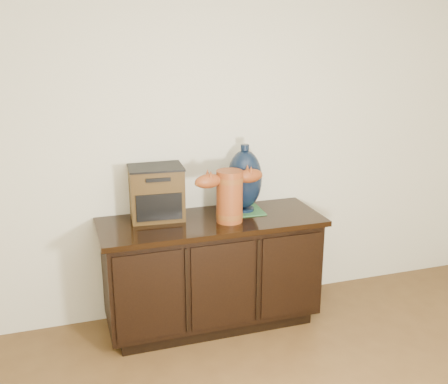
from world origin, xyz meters
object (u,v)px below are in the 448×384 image
object	(u,v)px
spray_can	(234,202)
sideboard	(212,271)
tv_radio	(156,192)
lamp_base	(245,180)
terracotta_vessel	(229,193)

from	to	relation	value
spray_can	sideboard	bearing A→B (deg)	-158.66
tv_radio	lamp_base	world-z (taller)	lamp_base
tv_radio	spray_can	distance (m)	0.52
tv_radio	terracotta_vessel	bearing A→B (deg)	-22.33
tv_radio	lamp_base	bearing A→B (deg)	-1.12
terracotta_vessel	lamp_base	distance (m)	0.23
lamp_base	spray_can	distance (m)	0.16
sideboard	terracotta_vessel	distance (m)	0.57
terracotta_vessel	tv_radio	size ratio (longest dim) A/B	1.31
tv_radio	sideboard	bearing A→B (deg)	-19.54
terracotta_vessel	spray_can	xyz separation A→B (m)	(0.08, 0.14, -0.11)
terracotta_vessel	tv_radio	bearing A→B (deg)	145.72
sideboard	lamp_base	distance (m)	0.65
sideboard	spray_can	xyz separation A→B (m)	(0.18, 0.07, 0.45)
tv_radio	spray_can	xyz separation A→B (m)	(0.51, -0.07, -0.09)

